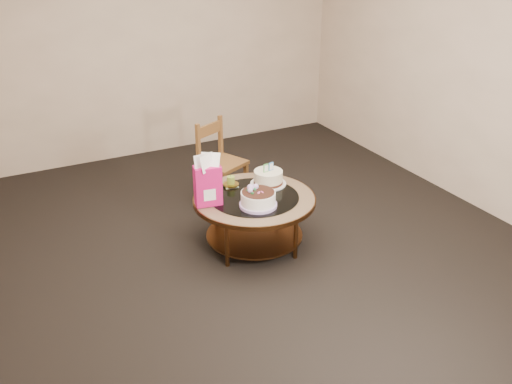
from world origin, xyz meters
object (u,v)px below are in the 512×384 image
decorated_cake (258,200)px  dining_chair (220,162)px  coffee_table (254,205)px  gift_bag (208,180)px  cream_cake (268,178)px

decorated_cake → dining_chair: (0.15, 1.09, -0.11)m
coffee_table → gift_bag: bearing=172.8°
coffee_table → dining_chair: dining_chair is taller
cream_cake → gift_bag: bearing=178.3°
cream_cake → dining_chair: bearing=86.8°
decorated_cake → gift_bag: 0.43m
coffee_table → gift_bag: gift_bag is taller
cream_cake → coffee_table: bearing=-155.8°
dining_chair → decorated_cake: bearing=-122.6°
coffee_table → dining_chair: bearing=83.9°
coffee_table → cream_cake: cream_cake is taller
coffee_table → dining_chair: size_ratio=1.26×
gift_bag → dining_chair: size_ratio=0.52×
coffee_table → decorated_cake: size_ratio=3.38×
decorated_cake → dining_chair: size_ratio=0.37×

